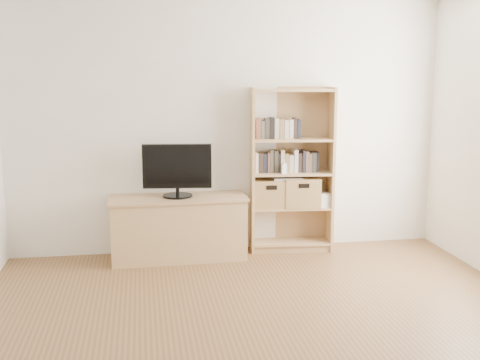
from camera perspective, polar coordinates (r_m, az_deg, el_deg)
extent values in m
cube|color=brown|center=(4.20, 4.03, -16.34)|extent=(4.50, 5.00, 0.01)
cube|color=silver|center=(6.24, -1.15, 5.04)|extent=(4.50, 0.02, 2.60)
cube|color=tan|center=(6.12, -5.87, -4.61)|extent=(1.34, 0.53, 0.61)
cube|color=tan|center=(6.27, 4.93, 0.94)|extent=(0.88, 0.38, 1.71)
cube|color=black|center=(5.99, -5.98, 0.93)|extent=(0.68, 0.13, 0.53)
cube|color=beige|center=(6.28, 4.91, 1.75)|extent=(0.80, 0.20, 0.21)
cube|color=beige|center=(6.21, 3.22, 4.94)|extent=(0.41, 0.18, 0.21)
cube|color=white|center=(6.16, 4.20, 1.04)|extent=(0.05, 0.04, 0.10)
cube|color=olive|center=(6.28, 2.85, -1.22)|extent=(0.37, 0.32, 0.29)
cube|color=olive|center=(6.33, 5.84, -1.10)|extent=(0.39, 0.33, 0.30)
cube|color=silver|center=(6.27, 4.50, 0.18)|extent=(0.32, 0.23, 0.02)
cube|color=beige|center=(6.38, 7.50, -1.87)|extent=(0.22, 0.29, 0.12)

